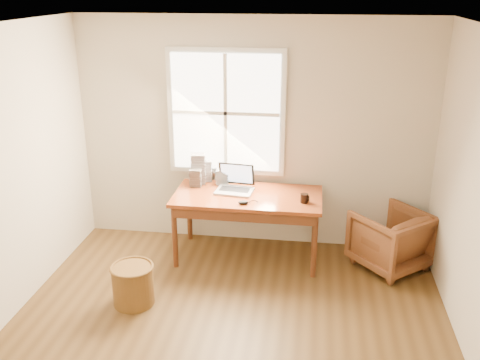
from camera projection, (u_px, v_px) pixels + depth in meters
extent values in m
cube|color=white|center=(213.00, 32.00, 3.47)|extent=(4.00, 4.50, 0.02)
cube|color=beige|center=(253.00, 134.00, 6.02)|extent=(4.00, 0.02, 2.60)
cube|color=silver|center=(226.00, 113.00, 5.94)|extent=(1.32, 0.05, 1.42)
cube|color=white|center=(226.00, 113.00, 5.91)|extent=(1.20, 0.02, 1.30)
cube|color=silver|center=(225.00, 113.00, 5.90)|extent=(0.04, 0.02, 1.30)
cube|color=silver|center=(225.00, 113.00, 5.90)|extent=(1.20, 0.02, 0.04)
cube|color=brown|center=(248.00, 196.00, 5.79)|extent=(1.60, 0.80, 0.04)
imported|color=brown|center=(391.00, 239.00, 5.73)|extent=(0.98, 0.98, 0.64)
cylinder|color=brown|center=(133.00, 285.00, 5.10)|extent=(0.46, 0.46, 0.39)
ellipsoid|color=black|center=(243.00, 202.00, 5.53)|extent=(0.13, 0.09, 0.04)
cylinder|color=black|center=(304.00, 198.00, 5.57)|extent=(0.10, 0.10, 0.09)
cube|color=#B1B4BD|center=(206.00, 171.00, 6.14)|extent=(0.15, 0.13, 0.25)
cube|color=#232327|center=(196.00, 178.00, 5.99)|extent=(0.13, 0.12, 0.20)
cube|color=#A4A6B2|center=(198.00, 168.00, 6.06)|extent=(0.18, 0.17, 0.35)
cube|color=#B0B6BB|center=(222.00, 177.00, 6.07)|extent=(0.15, 0.13, 0.17)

